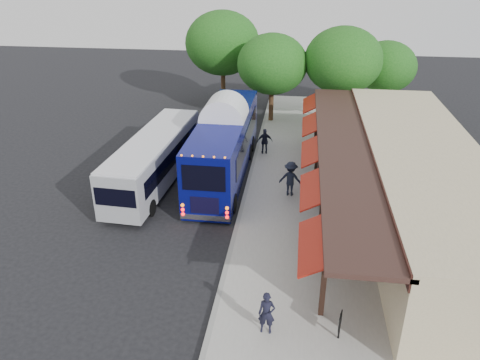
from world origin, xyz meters
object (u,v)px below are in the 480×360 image
at_px(ped_b, 311,241).
at_px(ped_d, 291,179).
at_px(coach_bus, 225,142).
at_px(sign_board, 340,322).
at_px(ped_a, 267,313).
at_px(city_bus, 155,158).
at_px(ped_c, 265,141).

bearing_deg(ped_b, ped_d, -60.13).
bearing_deg(coach_bus, sign_board, -64.81).
bearing_deg(ped_d, ped_a, 97.04).
relative_size(city_bus, ped_d, 5.48).
bearing_deg(sign_board, coach_bus, 128.84).
bearing_deg(ped_d, coach_bus, -22.56).
bearing_deg(ped_b, coach_bus, -39.43).
relative_size(ped_a, ped_c, 0.95).
bearing_deg(sign_board, city_bus, 144.88).
height_order(ped_a, ped_c, ped_c).
distance_m(ped_a, sign_board, 2.39).
relative_size(coach_bus, ped_c, 7.18).
distance_m(city_bus, ped_c, 7.38).
height_order(city_bus, ped_b, city_bus).
height_order(ped_b, sign_board, ped_b).
height_order(ped_b, ped_c, ped_b).
xyz_separation_m(ped_c, sign_board, (3.73, -15.52, -0.12)).
height_order(coach_bus, ped_c, coach_bus).
xyz_separation_m(coach_bus, ped_a, (3.40, -12.44, -1.07)).
bearing_deg(sign_board, ped_b, 116.34).
bearing_deg(city_bus, ped_a, -53.55).
relative_size(city_bus, ped_c, 6.33).
bearing_deg(ped_d, ped_c, -62.38).
height_order(ped_a, ped_b, ped_b).
relative_size(coach_bus, city_bus, 1.13).
height_order(city_bus, sign_board, city_bus).
bearing_deg(ped_a, sign_board, 0.60).
relative_size(ped_a, sign_board, 1.52).
height_order(ped_a, ped_d, ped_d).
bearing_deg(coach_bus, ped_d, -31.88).
distance_m(city_bus, ped_d, 7.52).
height_order(ped_c, ped_d, ped_d).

